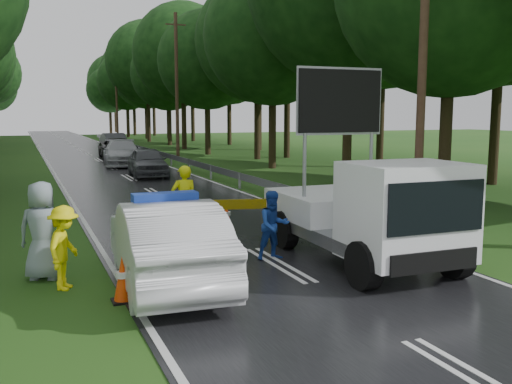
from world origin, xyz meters
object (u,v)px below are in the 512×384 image
queue_car_second (122,153)px  queue_car_fourth (115,143)px  police_sedan (166,243)px  work_truck (369,212)px  queue_car_first (148,162)px  civilian (274,225)px  barrier (242,210)px  officer (184,201)px  queue_car_third (118,148)px

queue_car_second → queue_car_fourth: bearing=89.3°
queue_car_second → queue_car_fourth: 12.08m
police_sedan → work_truck: (4.36, -0.22, 0.33)m
queue_car_first → queue_car_fourth: (1.21, 18.74, 0.05)m
work_truck → civilian: (-1.70, 1.20, -0.37)m
barrier → queue_car_second: 22.65m
queue_car_second → officer: bearing=-89.3°
police_sedan → queue_car_first: bearing=-96.9°
barrier → civilian: 1.97m
queue_car_first → work_truck: bearing=-83.2°
civilian → queue_car_fourth: bearing=85.3°
civilian → queue_car_second: 24.63m
civilian → queue_car_second: queue_car_second is taller
police_sedan → queue_car_fourth: size_ratio=1.03×
work_truck → officer: 5.19m
work_truck → queue_car_second: bearing=93.4°
queue_car_first → queue_car_fourth: queue_car_fourth is taller
work_truck → queue_car_second: (-0.92, 25.81, -0.36)m
officer → queue_car_first: bearing=-96.4°
civilian → queue_car_third: 30.65m
queue_car_second → queue_car_third: 6.04m
officer → queue_car_fourth: 33.67m
queue_car_second → police_sedan: bearing=-91.8°
officer → queue_car_third: size_ratio=0.36×
officer → queue_car_fourth: size_ratio=0.39×
officer → queue_car_fourth: bearing=-93.9°
civilian → queue_car_third: bearing=85.9°
queue_car_third → officer: bearing=-92.8°
police_sedan → queue_car_third: police_sedan is taller
barrier → queue_car_first: bearing=100.3°
barrier → queue_car_fourth: bearing=100.1°
civilian → queue_car_fourth: 36.68m
civilian → queue_car_third: civilian is taller
queue_car_first → queue_car_third: (0.52, 12.74, -0.03)m
barrier → work_truck: bearing=-48.2°
work_truck → queue_car_second: 25.83m
police_sedan → queue_car_third: size_ratio=0.96×
police_sedan → officer: 4.35m
officer → queue_car_second: 21.59m
queue_car_second → work_truck: bearing=-82.1°
officer → queue_car_first: (2.13, 14.77, -0.19)m
work_truck → queue_car_fourth: bearing=90.7°
work_truck → civilian: 2.11m
queue_car_first → officer: bearing=-93.6°
barrier → civilian: bearing=-76.4°
queue_car_fourth → work_truck: bearing=-93.2°
queue_car_first → civilian: bearing=-88.4°
civilian → queue_car_first: bearing=85.7°
queue_car_third → civilian: bearing=-90.0°
officer → queue_car_third: 27.63m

